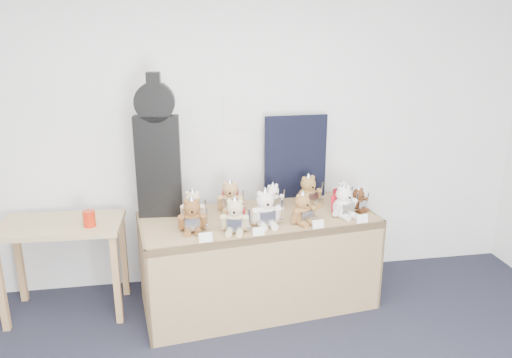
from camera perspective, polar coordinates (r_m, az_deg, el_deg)
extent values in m
plane|color=white|center=(4.23, -7.72, 5.24)|extent=(6.00, 0.00, 6.00)
cube|color=silver|center=(4.23, -2.29, 7.69)|extent=(0.21, 0.00, 0.30)
cube|color=olive|center=(3.97, 0.24, -4.67)|extent=(1.93, 0.99, 0.06)
cube|color=olive|center=(3.80, 1.93, -11.66)|extent=(1.83, 0.25, 0.77)
cube|color=olive|center=(3.97, -12.67, -10.74)|extent=(0.12, 0.76, 0.77)
cube|color=olive|center=(4.44, 11.66, -7.54)|extent=(0.12, 0.76, 0.77)
cube|color=tan|center=(4.12, -21.44, -4.95)|extent=(0.94, 0.55, 0.04)
cube|color=#A57347|center=(4.22, -27.17, -10.93)|extent=(0.05, 0.05, 0.73)
cube|color=#A57347|center=(4.58, -25.42, -8.45)|extent=(0.05, 0.05, 0.73)
cube|color=#A57347|center=(4.00, -15.65, -11.07)|extent=(0.05, 0.05, 0.73)
cube|color=#A57347|center=(4.38, -14.87, -8.42)|extent=(0.05, 0.05, 0.73)
cube|color=black|center=(3.92, -11.08, 1.37)|extent=(0.35, 0.13, 0.80)
cylinder|color=black|center=(3.82, -11.51, 8.60)|extent=(0.31, 0.12, 0.30)
cube|color=black|center=(3.80, -11.62, 10.39)|extent=(0.11, 0.10, 0.20)
cube|color=black|center=(4.29, 4.53, 2.50)|extent=(0.54, 0.04, 0.72)
cylinder|color=red|center=(3.95, -18.53, -4.31)|extent=(0.09, 0.09, 0.12)
ellipsoid|color=brown|center=(3.69, -7.27, -4.88)|extent=(0.17, 0.15, 0.17)
sphere|color=brown|center=(3.65, -7.34, -3.25)|extent=(0.12, 0.12, 0.12)
cylinder|color=brown|center=(3.60, -7.32, -3.68)|extent=(0.05, 0.03, 0.05)
sphere|color=black|center=(3.58, -7.32, -3.78)|extent=(0.02, 0.02, 0.02)
sphere|color=brown|center=(3.63, -8.00, -2.57)|extent=(0.04, 0.04, 0.04)
sphere|color=brown|center=(3.63, -6.74, -2.52)|extent=(0.04, 0.04, 0.04)
cylinder|color=brown|center=(3.66, -8.52, -4.93)|extent=(0.05, 0.09, 0.13)
cylinder|color=brown|center=(3.66, -6.03, -4.83)|extent=(0.05, 0.09, 0.13)
cylinder|color=brown|center=(3.65, -7.83, -5.94)|extent=(0.05, 0.11, 0.05)
cylinder|color=brown|center=(3.65, -6.64, -5.90)|extent=(0.05, 0.11, 0.05)
cube|color=silver|center=(3.62, -7.26, -5.21)|extent=(0.11, 0.02, 0.09)
cone|color=silver|center=(3.63, -7.37, -2.48)|extent=(0.10, 0.10, 0.08)
cube|color=silver|center=(3.64, -5.64, -4.52)|extent=(0.01, 0.04, 0.18)
cube|color=silver|center=(3.67, -5.61, -5.50)|extent=(0.05, 0.01, 0.01)
ellipsoid|color=tan|center=(3.65, -2.40, -4.97)|extent=(0.20, 0.18, 0.17)
sphere|color=tan|center=(3.61, -2.43, -3.31)|extent=(0.12, 0.12, 0.12)
cylinder|color=tan|center=(3.56, -2.50, -3.74)|extent=(0.06, 0.04, 0.05)
sphere|color=black|center=(3.55, -2.52, -3.85)|extent=(0.02, 0.02, 0.02)
sphere|color=tan|center=(3.60, -3.08, -2.58)|extent=(0.04, 0.04, 0.04)
sphere|color=tan|center=(3.59, -1.80, -2.60)|extent=(0.04, 0.04, 0.04)
cylinder|color=tan|center=(3.64, -3.70, -4.94)|extent=(0.07, 0.10, 0.13)
cylinder|color=tan|center=(3.62, -1.16, -4.99)|extent=(0.07, 0.10, 0.13)
cylinder|color=tan|center=(3.62, -3.08, -6.01)|extent=(0.07, 0.12, 0.05)
cylinder|color=tan|center=(3.61, -1.87, -6.04)|extent=(0.07, 0.12, 0.05)
cube|color=silver|center=(3.59, -2.49, -5.30)|extent=(0.11, 0.04, 0.09)
cone|color=silver|center=(3.59, -2.44, -2.52)|extent=(0.11, 0.11, 0.08)
cube|color=silver|center=(3.60, -0.78, -4.70)|extent=(0.02, 0.04, 0.18)
cube|color=silver|center=(3.63, -0.77, -5.69)|extent=(0.05, 0.02, 0.01)
cube|color=#A71321|center=(3.70, -2.33, -4.41)|extent=(0.14, 0.06, 0.15)
ellipsoid|color=silver|center=(3.76, 1.04, -4.17)|extent=(0.20, 0.17, 0.18)
sphere|color=silver|center=(3.72, 1.05, -2.41)|extent=(0.13, 0.13, 0.13)
cylinder|color=silver|center=(3.67, 1.29, -2.85)|extent=(0.06, 0.03, 0.06)
sphere|color=black|center=(3.65, 1.38, -2.96)|extent=(0.02, 0.02, 0.02)
sphere|color=silver|center=(3.69, 0.40, -1.71)|extent=(0.04, 0.04, 0.04)
sphere|color=silver|center=(3.71, 1.71, -1.59)|extent=(0.04, 0.04, 0.04)
cylinder|color=silver|center=(3.72, -0.16, -4.29)|extent=(0.06, 0.10, 0.14)
cylinder|color=silver|center=(3.76, 2.42, -4.04)|extent=(0.06, 0.10, 0.14)
cylinder|color=silver|center=(3.71, 0.69, -5.33)|extent=(0.06, 0.12, 0.05)
cylinder|color=silver|center=(3.73, 1.91, -5.20)|extent=(0.06, 0.12, 0.05)
cube|color=silver|center=(3.69, 1.34, -4.50)|extent=(0.12, 0.03, 0.10)
cone|color=silver|center=(3.70, 1.06, -1.58)|extent=(0.11, 0.11, 0.09)
cube|color=silver|center=(3.75, 2.89, -3.68)|extent=(0.02, 0.05, 0.19)
cube|color=silver|center=(3.77, 2.87, -4.72)|extent=(0.06, 0.01, 0.01)
ellipsoid|color=olive|center=(3.82, 5.29, -4.07)|extent=(0.20, 0.18, 0.16)
sphere|color=olive|center=(3.78, 5.33, -2.57)|extent=(0.12, 0.12, 0.12)
cylinder|color=olive|center=(3.75, 5.77, -2.91)|extent=(0.06, 0.04, 0.05)
sphere|color=black|center=(3.73, 5.93, -2.99)|extent=(0.02, 0.02, 0.02)
sphere|color=olive|center=(3.74, 4.88, -2.02)|extent=(0.04, 0.04, 0.04)
sphere|color=olive|center=(3.79, 5.82, -1.82)|extent=(0.04, 0.04, 0.04)
cylinder|color=olive|center=(3.76, 4.53, -4.27)|extent=(0.07, 0.10, 0.12)
cylinder|color=olive|center=(3.84, 6.39, -3.84)|extent=(0.07, 0.10, 0.12)
cylinder|color=olive|center=(3.77, 5.32, -5.08)|extent=(0.08, 0.11, 0.05)
cylinder|color=olive|center=(3.81, 6.20, -4.86)|extent=(0.08, 0.11, 0.05)
cube|color=silver|center=(3.77, 5.84, -4.31)|extent=(0.10, 0.05, 0.09)
cone|color=silver|center=(3.76, 5.36, -1.86)|extent=(0.10, 0.10, 0.08)
cube|color=silver|center=(3.84, 6.79, -3.49)|extent=(0.03, 0.04, 0.17)
cube|color=silver|center=(3.86, 6.76, -4.38)|extent=(0.05, 0.02, 0.01)
ellipsoid|color=white|center=(4.00, 9.91, -3.22)|extent=(0.21, 0.20, 0.17)
sphere|color=white|center=(3.96, 10.00, -1.71)|extent=(0.12, 0.12, 0.12)
cylinder|color=white|center=(3.93, 10.50, -2.04)|extent=(0.06, 0.05, 0.05)
sphere|color=black|center=(3.92, 10.68, -2.12)|extent=(0.02, 0.02, 0.02)
sphere|color=white|center=(3.92, 9.60, -1.16)|extent=(0.04, 0.04, 0.04)
sphere|color=white|center=(3.97, 10.45, -0.96)|extent=(0.04, 0.04, 0.04)
cylinder|color=white|center=(3.93, 9.27, -3.42)|extent=(0.08, 0.10, 0.13)
cylinder|color=white|center=(4.03, 10.95, -2.97)|extent=(0.08, 0.10, 0.13)
cylinder|color=white|center=(3.95, 10.05, -4.21)|extent=(0.09, 0.12, 0.05)
cylinder|color=white|center=(4.00, 10.84, -3.99)|extent=(0.09, 0.12, 0.05)
cube|color=silver|center=(3.95, 10.55, -3.43)|extent=(0.11, 0.06, 0.09)
cone|color=silver|center=(3.94, 10.03, -1.00)|extent=(0.10, 0.10, 0.08)
cube|color=silver|center=(4.03, 11.35, -2.62)|extent=(0.03, 0.04, 0.17)
cube|color=silver|center=(4.06, 11.29, -3.50)|extent=(0.05, 0.03, 0.01)
cube|color=#A71321|center=(4.04, 9.33, -2.80)|extent=(0.13, 0.08, 0.15)
ellipsoid|color=#512F1B|center=(4.14, 11.56, -2.82)|extent=(0.16, 0.15, 0.13)
sphere|color=#512F1B|center=(4.11, 11.63, -1.71)|extent=(0.09, 0.09, 0.09)
cylinder|color=#512F1B|center=(4.09, 12.02, -1.95)|extent=(0.04, 0.04, 0.04)
sphere|color=black|center=(4.08, 12.16, -2.00)|extent=(0.01, 0.01, 0.01)
sphere|color=#512F1B|center=(4.08, 11.36, -1.31)|extent=(0.03, 0.03, 0.03)
sphere|color=#512F1B|center=(4.12, 11.95, -1.15)|extent=(0.03, 0.03, 0.03)
cylinder|color=#512F1B|center=(4.09, 11.13, -2.97)|extent=(0.06, 0.08, 0.10)
cylinder|color=#512F1B|center=(4.17, 12.30, -2.63)|extent=(0.06, 0.08, 0.10)
cylinder|color=#512F1B|center=(4.11, 11.69, -3.55)|extent=(0.07, 0.09, 0.04)
cylinder|color=#512F1B|center=(4.15, 12.24, -3.39)|extent=(0.07, 0.09, 0.04)
cube|color=silver|center=(4.11, 12.05, -2.97)|extent=(0.08, 0.05, 0.07)
cone|color=silver|center=(4.10, 11.66, -1.19)|extent=(0.08, 0.08, 0.06)
cube|color=silver|center=(4.17, 12.59, -2.37)|extent=(0.02, 0.03, 0.13)
cube|color=silver|center=(4.19, 12.54, -3.03)|extent=(0.04, 0.02, 0.01)
ellipsoid|color=beige|center=(3.90, -7.20, -3.67)|extent=(0.17, 0.14, 0.15)
sphere|color=beige|center=(3.87, -7.25, -2.24)|extent=(0.11, 0.11, 0.11)
cylinder|color=beige|center=(3.83, -7.27, -2.60)|extent=(0.05, 0.03, 0.05)
sphere|color=black|center=(3.81, -7.28, -2.69)|extent=(0.02, 0.02, 0.02)
sphere|color=beige|center=(3.86, -7.83, -1.63)|extent=(0.04, 0.04, 0.04)
sphere|color=beige|center=(3.85, -6.73, -1.60)|extent=(0.04, 0.04, 0.04)
cylinder|color=beige|center=(3.89, -8.30, -3.69)|extent=(0.05, 0.09, 0.12)
cylinder|color=beige|center=(3.88, -6.12, -3.64)|extent=(0.05, 0.09, 0.12)
cylinder|color=beige|center=(3.87, -7.72, -4.58)|extent=(0.05, 0.10, 0.05)
cylinder|color=beige|center=(3.87, -6.68, -4.56)|extent=(0.05, 0.10, 0.05)
cube|color=silver|center=(3.85, -7.23, -3.94)|extent=(0.10, 0.03, 0.09)
cone|color=silver|center=(3.85, -7.28, -1.56)|extent=(0.10, 0.10, 0.07)
cube|color=silver|center=(3.86, -5.79, -3.37)|extent=(0.02, 0.04, 0.16)
cube|color=silver|center=(3.88, -5.76, -4.23)|extent=(0.05, 0.01, 0.01)
ellipsoid|color=tan|center=(4.05, -2.96, -2.69)|extent=(0.19, 0.16, 0.17)
sphere|color=tan|center=(4.01, -2.98, -1.19)|extent=(0.12, 0.12, 0.12)
cylinder|color=tan|center=(3.97, -2.99, -1.55)|extent=(0.05, 0.03, 0.05)
sphere|color=black|center=(3.95, -3.00, -1.64)|extent=(0.02, 0.02, 0.02)
sphere|color=tan|center=(4.00, -3.57, -0.55)|extent=(0.04, 0.04, 0.04)
sphere|color=tan|center=(4.00, -2.42, -0.53)|extent=(0.04, 0.04, 0.04)
cylinder|color=tan|center=(4.03, -4.10, -2.69)|extent=(0.06, 0.10, 0.13)
cylinder|color=tan|center=(4.03, -1.83, -2.67)|extent=(0.06, 0.10, 0.13)
cylinder|color=tan|center=(4.01, -3.50, -3.62)|extent=(0.06, 0.11, 0.05)
cylinder|color=tan|center=(4.01, -2.42, -3.61)|extent=(0.06, 0.11, 0.05)
cube|color=silver|center=(3.99, -2.98, -2.95)|extent=(0.11, 0.03, 0.09)
cone|color=silver|center=(4.00, -3.00, -0.48)|extent=(0.10, 0.10, 0.08)
cube|color=silver|center=(4.01, -1.48, -2.39)|extent=(0.02, 0.04, 0.18)
cube|color=silver|center=(4.03, -1.47, -3.29)|extent=(0.05, 0.01, 0.01)
cube|color=#A71321|center=(4.11, -2.95, -2.23)|extent=(0.14, 0.05, 0.15)
ellipsoid|color=silver|center=(4.11, 1.92, -2.57)|extent=(0.17, 0.16, 0.14)
sphere|color=silver|center=(4.08, 1.93, -1.35)|extent=(0.10, 0.10, 0.10)
cylinder|color=silver|center=(4.05, 2.26, -1.62)|extent=(0.05, 0.04, 0.04)
sphere|color=black|center=(4.03, 2.37, -1.68)|extent=(0.02, 0.02, 0.02)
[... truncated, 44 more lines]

